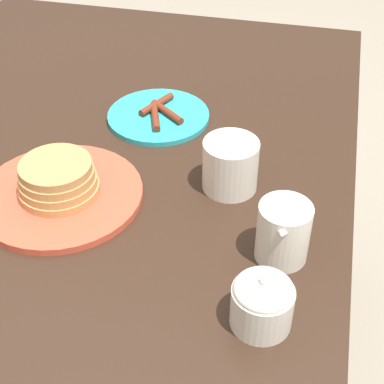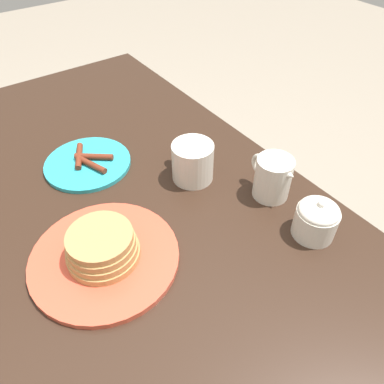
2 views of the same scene
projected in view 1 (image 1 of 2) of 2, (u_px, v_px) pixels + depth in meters
The scene contains 6 objects.
dining_table at pixel (64, 235), 1.04m from camera, with size 1.51×0.96×0.74m.
pancake_plate at pixel (59, 187), 0.94m from camera, with size 0.27×0.27×0.07m.
side_plate_bacon at pixel (159, 115), 1.14m from camera, with size 0.20×0.20×0.02m.
coffee_mug at pixel (231, 164), 0.95m from camera, with size 0.12×0.09×0.09m.
creamer_pitcher at pixel (283, 231), 0.82m from camera, with size 0.12×0.08×0.10m.
sugar_bowl at pixel (262, 302), 0.73m from camera, with size 0.08×0.08×0.09m.
Camera 1 is at (-0.68, -0.40, 1.35)m, focal length 55.00 mm.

